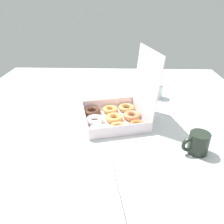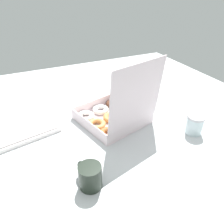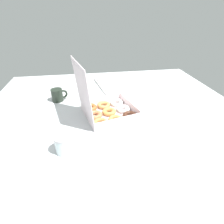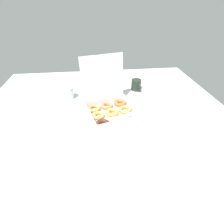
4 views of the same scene
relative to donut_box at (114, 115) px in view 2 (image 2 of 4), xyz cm
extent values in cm
cube|color=silver|center=(-4.25, -5.71, -5.07)|extent=(180.00, 180.00, 2.00)
cube|color=white|center=(0.31, -1.91, -3.87)|extent=(37.52, 37.52, 0.40)
cube|color=white|center=(-14.43, -5.69, -0.83)|extent=(8.06, 29.95, 5.67)
cube|color=white|center=(15.04, 1.88, -0.83)|extent=(8.06, 29.95, 5.67)
cube|color=white|center=(4.09, -16.64, -0.83)|extent=(29.18, 7.86, 5.67)
cube|color=white|center=(-3.48, 12.82, -0.83)|extent=(29.18, 7.86, 5.67)
cube|color=white|center=(-3.88, 14.38, 17.35)|extent=(30.65, 10.79, 30.73)
torus|color=#47281B|center=(-6.74, -14.27, -2.31)|extent=(12.40, 12.40, 2.83)
torus|color=white|center=(2.70, -11.81, -2.31)|extent=(11.50, 11.50, 2.58)
torus|color=silver|center=(12.64, -8.88, -2.31)|extent=(11.51, 11.51, 2.72)
torus|color=#D0914B|center=(-9.23, -4.26, -2.31)|extent=(11.16, 11.16, 2.53)
torus|color=#D48E48|center=(0.49, -1.74, -2.31)|extent=(13.03, 13.03, 2.84)
torus|color=tan|center=(9.98, 0.79, -2.31)|extent=(13.10, 13.10, 2.61)
torus|color=#B08247|center=(-11.77, 5.10, -2.31)|extent=(13.25, 13.25, 2.56)
torus|color=#B47349|center=(-2.35, 7.73, -2.31)|extent=(10.25, 10.25, 2.87)
torus|color=#9D5C2D|center=(7.76, 10.20, -2.31)|extent=(11.62, 11.62, 2.89)
cube|color=white|center=(48.01, -6.35, -3.17)|extent=(42.01, 20.88, 1.80)
cube|color=#9B9695|center=(48.01, -6.35, -2.07)|extent=(38.45, 18.13, 0.40)
cylinder|color=#202921|center=(25.56, 34.18, 0.62)|extent=(8.42, 8.42, 9.37)
torus|color=#202921|center=(26.76, 29.83, 0.62)|extent=(3.26, 6.92, 6.76)
cylinder|color=black|center=(25.56, 34.18, 3.62)|extent=(7.41, 7.41, 0.56)
cylinder|color=silver|center=(-31.31, 24.96, 0.22)|extent=(7.99, 7.99, 8.56)
cylinder|color=#B2B2B7|center=(-31.31, 24.96, 5.00)|extent=(8.39, 8.39, 1.00)
camera|label=1|loc=(100.96, 0.46, 54.79)|focal=35.00mm
camera|label=2|loc=(41.40, 86.55, 60.96)|focal=35.00mm
camera|label=3|loc=(-98.12, 11.69, 57.51)|focal=28.00mm
camera|label=4|loc=(-10.94, -101.31, 65.36)|focal=28.00mm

